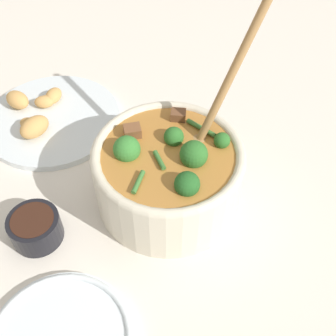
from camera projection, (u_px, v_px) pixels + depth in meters
name	position (u px, v px, depth m)	size (l,w,h in m)	color
ground_plane	(168.00, 197.00, 0.69)	(4.00, 4.00, 0.00)	silver
stew_bowl	(168.00, 171.00, 0.64)	(0.23, 0.26, 0.32)	beige
condiment_bowl	(35.00, 227.00, 0.62)	(0.08, 0.08, 0.05)	black
food_plate	(49.00, 117.00, 0.80)	(0.25, 0.25, 0.05)	white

